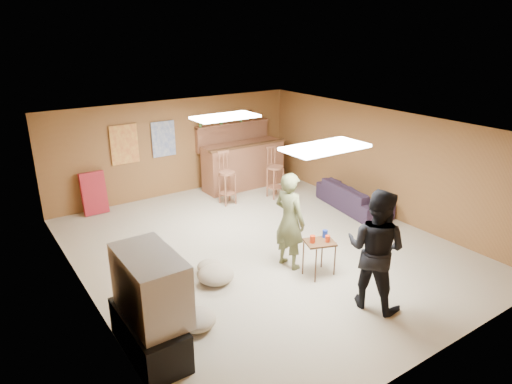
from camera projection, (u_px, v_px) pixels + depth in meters
ground at (262, 247)px, 8.19m from camera, size 7.00×7.00×0.00m
ceiling at (263, 126)px, 7.43m from camera, size 6.00×7.00×0.02m
wall_back at (176, 147)px, 10.53m from camera, size 6.00×0.02×2.20m
wall_front at (442, 277)px, 5.10m from camera, size 6.00×0.02×2.20m
wall_left at (83, 232)px, 6.23m from camera, size 0.02×7.00×2.20m
wall_right at (381, 162)px, 9.40m from camera, size 0.02×7.00×2.20m
tv_stand at (149, 334)px, 5.50m from camera, size 0.55×1.30×0.50m
dvd_box at (167, 334)px, 5.65m from camera, size 0.35×0.50×0.08m
tv_body at (151, 285)px, 5.32m from camera, size 0.60×1.10×0.80m
tv_screen at (175, 277)px, 5.48m from camera, size 0.02×0.95×0.65m
bar_counter at (243, 165)px, 11.08m from camera, size 2.00×0.60×1.10m
bar_lip at (249, 145)px, 10.70m from camera, size 2.10×0.12×0.05m
bar_shelf at (233, 124)px, 11.11m from camera, size 2.00×0.18×0.05m
bar_backing at (233, 136)px, 11.23m from camera, size 2.00×0.14×0.60m
poster_left at (124, 144)px, 9.78m from camera, size 0.60×0.03×0.85m
poster_right at (163, 139)px, 10.25m from camera, size 0.55×0.03×0.80m
folding_chair_stack at (94, 193)px, 9.54m from camera, size 0.50×0.26×0.91m
ceiling_panel_front at (325, 147)px, 6.28m from camera, size 1.20×0.60×0.04m
ceiling_panel_back at (225, 117)px, 8.38m from camera, size 1.20×0.60×0.04m
person_olive at (290, 221)px, 7.31m from camera, size 0.48×0.65×1.61m
person_black at (376, 249)px, 6.23m from camera, size 0.91×1.02×1.74m
sofa at (353, 197)px, 9.85m from camera, size 1.00×1.94×0.54m
tray_table at (319, 258)px, 7.20m from camera, size 0.55×0.49×0.58m
cup_red_near at (313, 239)px, 7.05m from camera, size 0.09×0.09×0.12m
cup_red_far at (328, 239)px, 7.07m from camera, size 0.09×0.09×0.10m
cup_blue at (325, 234)px, 7.23m from camera, size 0.09×0.09×0.12m
bar_stool_left at (227, 180)px, 10.02m from camera, size 0.44×0.44×1.12m
bar_stool_right at (275, 170)px, 10.37m from camera, size 0.45×0.45×1.32m
cushion_near_tv at (216, 275)px, 7.05m from camera, size 0.58×0.58×0.25m
cushion_mid at (210, 266)px, 7.36m from camera, size 0.50×0.50×0.19m
cushion_far at (196, 320)px, 5.99m from camera, size 0.69×0.69×0.24m
bottle_row at (226, 118)px, 10.93m from camera, size 1.48×0.08×0.26m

